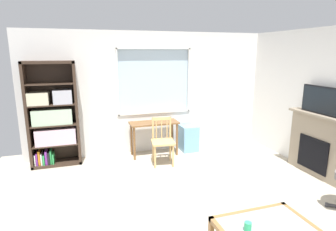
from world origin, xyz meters
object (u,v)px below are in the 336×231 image
at_px(bookshelf, 53,118).
at_px(wooden_chair, 163,141).
at_px(plastic_drawer_unit, 188,138).
at_px(tv, 323,101).
at_px(desk_under_window, 154,128).
at_px(fireplace, 318,145).
at_px(sippy_cup, 248,227).

bearing_deg(bookshelf, wooden_chair, -17.67).
distance_m(bookshelf, plastic_drawer_unit, 2.79).
xyz_separation_m(bookshelf, tv, (4.36, -1.91, 0.42)).
bearing_deg(wooden_chair, desk_under_window, 93.41).
distance_m(desk_under_window, fireplace, 3.04).
xyz_separation_m(bookshelf, plastic_drawer_unit, (2.71, -0.06, -0.63)).
bearing_deg(tv, bookshelf, 156.36).
distance_m(wooden_chair, tv, 2.86).
xyz_separation_m(desk_under_window, wooden_chair, (0.03, -0.51, -0.13)).
distance_m(bookshelf, wooden_chair, 2.10).
bearing_deg(plastic_drawer_unit, bookshelf, 178.77).
relative_size(desk_under_window, sippy_cup, 11.08).
bearing_deg(fireplace, tv, 180.00).
bearing_deg(desk_under_window, bookshelf, 176.78).
relative_size(bookshelf, wooden_chair, 2.18).
relative_size(plastic_drawer_unit, sippy_cup, 6.16).
relative_size(desk_under_window, fireplace, 0.80).
bearing_deg(fireplace, bookshelf, 156.45).
bearing_deg(plastic_drawer_unit, tv, -48.35).
bearing_deg(desk_under_window, sippy_cup, -88.80).
distance_m(fireplace, sippy_cup, 2.82).
xyz_separation_m(wooden_chair, fireplace, (2.42, -1.29, 0.09)).
distance_m(fireplace, tv, 0.78).
xyz_separation_m(desk_under_window, tv, (2.44, -1.80, 0.74)).
xyz_separation_m(bookshelf, sippy_cup, (1.99, -3.41, -0.46)).
bearing_deg(sippy_cup, tv, 32.46).
relative_size(desk_under_window, plastic_drawer_unit, 1.80).
distance_m(desk_under_window, tv, 3.12).
height_order(desk_under_window, sippy_cup, desk_under_window).
relative_size(fireplace, sippy_cup, 13.78).
xyz_separation_m(plastic_drawer_unit, sippy_cup, (-0.72, -3.36, 0.17)).
bearing_deg(desk_under_window, plastic_drawer_unit, 3.62).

